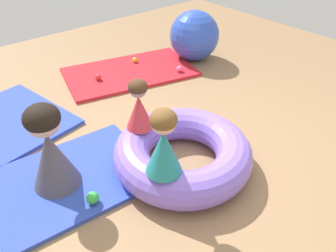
{
  "coord_description": "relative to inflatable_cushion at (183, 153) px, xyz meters",
  "views": [
    {
      "loc": [
        -1.58,
        -1.58,
        2.05
      ],
      "look_at": [
        -0.04,
        0.26,
        0.34
      ],
      "focal_mm": 35.7,
      "sensor_mm": 36.0,
      "label": 1
    }
  ],
  "objects": [
    {
      "name": "ground_plane",
      "position": [
        0.04,
        -0.06,
        -0.16
      ],
      "size": [
        8.0,
        8.0,
        0.0
      ],
      "primitive_type": "plane",
      "color": "#93704C"
    },
    {
      "name": "gym_mat_near_right",
      "position": [
        0.7,
        1.85,
        -0.14
      ],
      "size": [
        1.88,
        1.37,
        0.04
      ],
      "primitive_type": "cube",
      "rotation": [
        0.0,
        0.0,
        -0.25
      ],
      "color": "red",
      "rests_on": "ground"
    },
    {
      "name": "gym_mat_far_left",
      "position": [
        -1.06,
        1.68,
        -0.14
      ],
      "size": [
        1.43,
        1.47,
        0.04
      ],
      "primitive_type": "cube",
      "rotation": [
        0.0,
        0.0,
        0.19
      ],
      "color": "#2D47B7",
      "rests_on": "ground"
    },
    {
      "name": "gym_mat_near_left",
      "position": [
        -0.96,
        0.49,
        -0.14
      ],
      "size": [
        1.64,
        1.11,
        0.04
      ],
      "primitive_type": "cube",
      "rotation": [
        0.0,
        0.0,
        -0.08
      ],
      "color": "#2D47B7",
      "rests_on": "ground"
    },
    {
      "name": "inflatable_cushion",
      "position": [
        0.0,
        0.0,
        0.0
      ],
      "size": [
        1.22,
        1.22,
        0.32
      ],
      "primitive_type": "torus",
      "color": "#8466E0",
      "rests_on": "ground"
    },
    {
      "name": "child_in_red",
      "position": [
        -0.17,
        0.38,
        0.38
      ],
      "size": [
        0.25,
        0.25,
        0.47
      ],
      "rotation": [
        0.0,
        0.0,
        1.51
      ],
      "color": "red",
      "rests_on": "inflatable_cushion"
    },
    {
      "name": "child_in_teal",
      "position": [
        -0.37,
        -0.19,
        0.42
      ],
      "size": [
        0.37,
        0.37,
        0.54
      ],
      "rotation": [
        0.0,
        0.0,
        2.03
      ],
      "color": "teal",
      "rests_on": "inflatable_cushion"
    },
    {
      "name": "adult_seated",
      "position": [
        -0.96,
        0.49,
        0.25
      ],
      "size": [
        0.5,
        0.5,
        0.76
      ],
      "rotation": [
        0.0,
        0.0,
        4.37
      ],
      "color": "#4C4751",
      "rests_on": "gym_mat_near_left"
    },
    {
      "name": "play_ball_green",
      "position": [
        -0.85,
        0.1,
        -0.07
      ],
      "size": [
        0.1,
        0.1,
        0.1
      ],
      "primitive_type": "sphere",
      "color": "green",
      "rests_on": "gym_mat_near_left"
    },
    {
      "name": "play_ball_pink",
      "position": [
        1.2,
        1.39,
        -0.08
      ],
      "size": [
        0.08,
        0.08,
        0.08
      ],
      "primitive_type": "sphere",
      "color": "pink",
      "rests_on": "gym_mat_near_right"
    },
    {
      "name": "play_ball_red",
      "position": [
        0.24,
        1.88,
        -0.08
      ],
      "size": [
        0.08,
        0.08,
        0.08
      ],
      "primitive_type": "sphere",
      "color": "red",
      "rests_on": "gym_mat_near_right"
    },
    {
      "name": "play_ball_yellow",
      "position": [
        0.92,
        2.03,
        -0.08
      ],
      "size": [
        0.07,
        0.07,
        0.07
      ],
      "primitive_type": "sphere",
      "color": "yellow",
      "rests_on": "gym_mat_near_right"
    },
    {
      "name": "exercise_ball_large",
      "position": [
        1.69,
        1.64,
        0.19
      ],
      "size": [
        0.7,
        0.7,
        0.7
      ],
      "primitive_type": "sphere",
      "color": "blue",
      "rests_on": "ground"
    }
  ]
}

